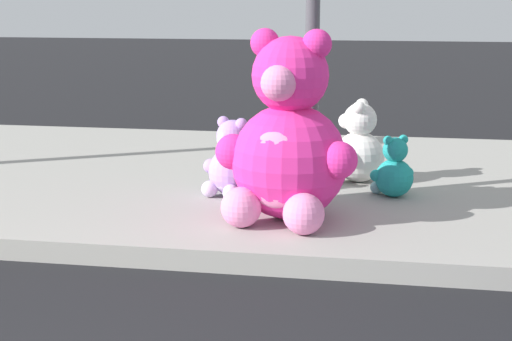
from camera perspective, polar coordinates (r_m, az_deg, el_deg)
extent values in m
cube|color=#9E9B93|center=(7.20, -3.31, -0.74)|extent=(28.00, 4.40, 0.15)
sphere|color=#F22D93|center=(5.64, 2.46, 0.65)|extent=(0.84, 0.84, 0.84)
ellipsoid|color=pink|center=(5.36, 1.39, 0.03)|extent=(0.49, 0.28, 0.54)
sphere|color=#F22D93|center=(5.54, 2.52, 6.98)|extent=(0.55, 0.55, 0.55)
sphere|color=pink|center=(5.33, 1.68, 6.40)|extent=(0.25, 0.25, 0.25)
sphere|color=#F22D93|center=(5.46, 4.47, 9.18)|extent=(0.21, 0.21, 0.21)
sphere|color=#F22D93|center=(5.41, 6.07, 0.76)|extent=(0.26, 0.26, 0.26)
sphere|color=pink|center=(5.30, 3.50, -3.18)|extent=(0.29, 0.29, 0.29)
sphere|color=#F22D93|center=(5.59, 0.66, 9.30)|extent=(0.21, 0.21, 0.21)
sphere|color=#F22D93|center=(5.67, -1.68, 1.38)|extent=(0.26, 0.26, 0.26)
sphere|color=pink|center=(5.46, -1.09, -2.70)|extent=(0.29, 0.29, 0.29)
sphere|color=#B28CD8|center=(6.33, -1.72, -0.06)|extent=(0.39, 0.39, 0.39)
ellipsoid|color=silver|center=(6.22, -2.50, -0.30)|extent=(0.23, 0.17, 0.26)
sphere|color=#B28CD8|center=(6.28, -1.74, 2.55)|extent=(0.26, 0.26, 0.26)
sphere|color=silver|center=(6.19, -2.34, 2.26)|extent=(0.12, 0.12, 0.12)
sphere|color=#B28CD8|center=(6.20, -1.07, 3.40)|extent=(0.10, 0.10, 0.10)
sphere|color=#B28CD8|center=(6.18, -0.61, -0.10)|extent=(0.12, 0.12, 0.12)
sphere|color=silver|center=(6.17, -1.84, -1.64)|extent=(0.13, 0.13, 0.13)
sphere|color=#B28CD8|center=(6.31, -2.40, 3.55)|extent=(0.10, 0.10, 0.10)
sphere|color=#B28CD8|center=(6.40, -3.32, 0.33)|extent=(0.12, 0.12, 0.12)
sphere|color=silver|center=(6.30, -3.41, -1.35)|extent=(0.13, 0.13, 0.13)
sphere|color=teal|center=(6.39, 10.05, -0.54)|extent=(0.31, 0.31, 0.31)
ellipsoid|color=#7BBFBC|center=(6.48, 9.56, -0.33)|extent=(0.18, 0.14, 0.20)
sphere|color=teal|center=(6.34, 10.13, 1.49)|extent=(0.20, 0.20, 0.20)
sphere|color=#7BBFBC|center=(6.41, 9.74, 1.52)|extent=(0.09, 0.09, 0.09)
sphere|color=teal|center=(6.29, 9.60, 2.17)|extent=(0.08, 0.08, 0.08)
sphere|color=teal|center=(6.34, 8.74, -0.37)|extent=(0.10, 0.10, 0.10)
sphere|color=#7BBFBC|center=(6.48, 8.79, -1.22)|extent=(0.11, 0.11, 0.11)
sphere|color=teal|center=(6.36, 10.71, 2.24)|extent=(0.08, 0.08, 0.08)
sphere|color=teal|center=(6.49, 11.00, -0.16)|extent=(0.10, 0.10, 0.10)
sphere|color=#7BBFBC|center=(6.56, 10.08, -1.09)|extent=(0.11, 0.11, 0.11)
sphere|color=white|center=(6.85, 7.53, 1.00)|extent=(0.44, 0.44, 0.44)
ellipsoid|color=white|center=(6.87, 6.22, 1.07)|extent=(0.12, 0.25, 0.29)
sphere|color=white|center=(6.79, 7.61, 3.70)|extent=(0.29, 0.29, 0.29)
sphere|color=white|center=(6.81, 6.58, 3.61)|extent=(0.13, 0.13, 0.13)
sphere|color=white|center=(6.67, 7.53, 4.55)|extent=(0.11, 0.11, 0.11)
sphere|color=white|center=(6.65, 6.84, 0.95)|extent=(0.14, 0.14, 0.14)
sphere|color=white|center=(6.79, 5.80, -0.31)|extent=(0.15, 0.15, 0.15)
sphere|color=white|center=(6.87, 7.74, 4.78)|extent=(0.11, 0.11, 0.11)
sphere|color=white|center=(7.05, 7.31, 1.61)|extent=(0.14, 0.14, 0.14)
sphere|color=white|center=(7.02, 6.11, 0.12)|extent=(0.15, 0.15, 0.15)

